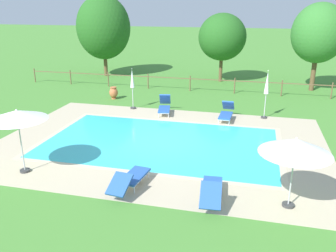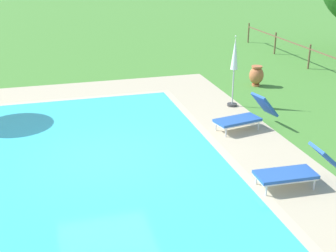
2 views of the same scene
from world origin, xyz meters
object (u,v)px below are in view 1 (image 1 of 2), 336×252
Objects in this scene: patio_umbrella_open_foreground at (17,115)px; patio_umbrella_closed_row_mid_west at (267,87)px; patio_umbrella_open_by_bench at (296,146)px; tree_centre at (104,28)px; tree_far_west at (222,37)px; sun_lounger_north_end at (130,178)px; tree_west_mid at (319,33)px; terracotta_urn_near_fence at (114,93)px; patio_umbrella_closed_row_west at (132,83)px; sun_lounger_north_mid at (212,190)px; sun_lounger_north_far at (164,106)px; sun_lounger_north_near_steps at (226,113)px.

patio_umbrella_closed_row_mid_west is (8.34, 8.52, -0.43)m from patio_umbrella_open_foreground.
tree_centre reaches higher than patio_umbrella_open_by_bench.
tree_centre is (-13.34, 17.51, 1.97)m from patio_umbrella_open_by_bench.
sun_lounger_north_end is at bearing -93.41° from tree_far_west.
terracotta_urn_near_fence is at bearing -156.02° from tree_west_mid.
patio_umbrella_open_foreground is at bearing -106.45° from tree_far_west.
tree_centre reaches higher than sun_lounger_north_end.
sun_lounger_north_end is at bearing -3.34° from patio_umbrella_open_foreground.
patio_umbrella_closed_row_west is 0.40× the size of tree_west_mid.
tree_west_mid reaches higher than patio_umbrella_open_by_bench.
sun_lounger_north_mid is 10.60m from patio_umbrella_closed_row_west.
patio_umbrella_open_foreground is 11.93m from patio_umbrella_closed_row_mid_west.
patio_umbrella_closed_row_west reaches higher than terracotta_urn_near_fence.
sun_lounger_north_end is at bearing -178.74° from patio_umbrella_open_by_bench.
patio_umbrella_closed_row_mid_west is (4.26, 8.75, 1.32)m from sun_lounger_north_end.
sun_lounger_north_mid is 2.74m from patio_umbrella_open_by_bench.
tree_far_west is at bearing 109.97° from patio_umbrella_closed_row_mid_west.
terracotta_urn_near_fence is at bearing -63.23° from tree_centre.
patio_umbrella_closed_row_mid_west is at bearing -11.21° from terracotta_urn_near_fence.
tree_far_west is at bearing 95.11° from sun_lounger_north_mid.
sun_lounger_north_far is 0.78× the size of patio_umbrella_closed_row_mid_west.
sun_lounger_north_mid is at bearing -54.82° from terracotta_urn_near_fence.
terracotta_urn_near_fence reaches higher than sun_lounger_north_end.
patio_umbrella_closed_row_west reaches higher than sun_lounger_north_far.
tree_west_mid is at bearing 42.23° from sun_lounger_north_far.
patio_umbrella_closed_row_west is at bearing 179.72° from patio_umbrella_closed_row_mid_west.
sun_lounger_north_far is 9.93m from tree_far_west.
tree_far_west reaches higher than sun_lounger_north_end.
sun_lounger_north_mid is 0.35× the size of tree_west_mid.
sun_lounger_north_far is 0.34× the size of tree_west_mid.
patio_umbrella_open_foreground is at bearing 176.96° from sun_lounger_north_mid.
patio_umbrella_closed_row_mid_west is at bearing -34.87° from tree_centre.
sun_lounger_north_end is 9.35m from patio_umbrella_closed_row_west.
patio_umbrella_open_by_bench is 17.97m from tree_far_west.
sun_lounger_north_near_steps is 8.35m from sun_lounger_north_end.
patio_umbrella_open_by_bench is 0.38× the size of tree_west_mid.
sun_lounger_north_near_steps is at bearing -122.51° from tree_west_mid.
patio_umbrella_open_by_bench is at bearing -46.91° from terracotta_urn_near_fence.
sun_lounger_north_mid is at bearing -57.74° from patio_umbrella_closed_row_west.
sun_lounger_north_end is 0.36× the size of tree_west_mid.
sun_lounger_north_end is at bearing -115.96° from patio_umbrella_closed_row_mid_west.
sun_lounger_north_far is at bearing -29.86° from terracotta_urn_near_fence.
sun_lounger_north_mid is 0.80× the size of patio_umbrella_closed_row_mid_west.
patio_umbrella_open_foreground is 0.40× the size of tree_west_mid.
patio_umbrella_closed_row_mid_west is (7.25, -0.04, 0.17)m from patio_umbrella_closed_row_west.
patio_umbrella_closed_row_mid_west is (5.29, 0.41, 1.28)m from sun_lounger_north_far.
tree_far_west reaches higher than terracotta_urn_near_fence.
patio_umbrella_closed_row_mid_west is 0.39× the size of tree_centre.
tree_far_west reaches higher than patio_umbrella_closed_row_west.
sun_lounger_north_mid is at bearing -174.25° from patio_umbrella_open_by_bench.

